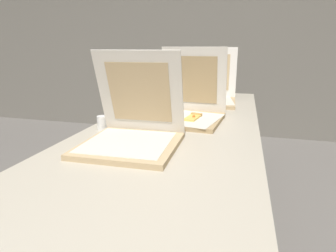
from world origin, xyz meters
The scene contains 8 objects.
wall_back centered at (0.00, 3.08, 1.30)m, with size 10.00×0.10×2.60m, color gray.
table centered at (0.00, 0.68, 0.68)m, with size 0.84×2.46×0.72m.
pizza_box_front centered at (-0.10, 0.37, 0.78)m, with size 0.39×0.39×0.39m.
pizza_box_middle centered at (0.04, 0.85, 0.78)m, with size 0.41×0.42×0.40m.
pizza_box_back centered at (0.09, 1.42, 0.78)m, with size 0.40×0.47×0.40m.
cup_white_mid centered at (-0.27, 0.73, 0.76)m, with size 0.05×0.05×0.07m, color white.
cup_white_near_center centered at (-0.33, 0.55, 0.76)m, with size 0.05×0.05×0.07m, color white.
cup_white_far centered at (-0.19, 1.08, 0.76)m, with size 0.05×0.05×0.07m, color white.
Camera 1 is at (0.33, -0.67, 1.12)m, focal length 30.39 mm.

